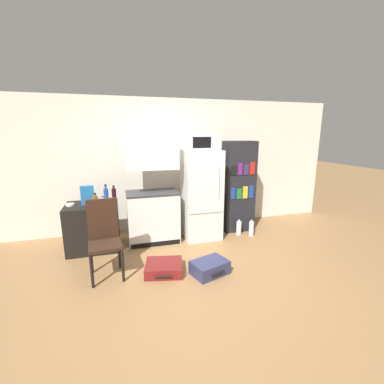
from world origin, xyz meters
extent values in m
plane|color=olive|center=(0.00, 0.00, 0.00)|extent=(24.00, 24.00, 0.00)
cube|color=silver|center=(0.20, 2.00, 1.23)|extent=(6.40, 0.10, 2.47)
cube|color=black|center=(-1.41, 1.29, 0.37)|extent=(0.79, 0.62, 0.74)
cube|color=silver|center=(-0.44, 1.34, 0.42)|extent=(0.85, 0.52, 0.84)
cube|color=#333338|center=(-0.44, 1.34, 0.86)|extent=(0.87, 0.53, 0.03)
cube|color=silver|center=(-0.44, 1.34, 1.54)|extent=(0.85, 0.44, 0.56)
cube|color=black|center=(-0.44, 1.08, 0.04)|extent=(0.82, 0.01, 0.08)
cube|color=silver|center=(0.41, 1.30, 0.78)|extent=(0.63, 0.60, 1.56)
cube|color=gray|center=(0.41, 1.00, 0.53)|extent=(0.61, 0.01, 0.01)
cylinder|color=silver|center=(0.62, 0.99, 1.06)|extent=(0.02, 0.02, 0.55)
cube|color=silver|center=(0.41, 1.30, 1.69)|extent=(0.53, 0.35, 0.26)
cube|color=black|center=(0.37, 1.13, 1.69)|extent=(0.31, 0.01, 0.18)
cube|color=black|center=(1.20, 1.44, 0.85)|extent=(0.58, 0.33, 1.70)
cube|color=#193899|center=(1.02, 1.26, 0.77)|extent=(0.08, 0.01, 0.21)
cube|color=#1E7033|center=(1.14, 1.26, 0.76)|extent=(0.10, 0.01, 0.19)
cube|color=gold|center=(1.26, 1.26, 0.77)|extent=(0.09, 0.01, 0.23)
cube|color=#193899|center=(1.38, 1.26, 0.78)|extent=(0.09, 0.01, 0.24)
cube|color=black|center=(1.02, 1.26, 1.19)|extent=(0.10, 0.01, 0.17)
cube|color=#661E75|center=(1.14, 1.26, 1.21)|extent=(0.08, 0.01, 0.22)
cube|color=#332856|center=(1.26, 1.26, 1.20)|extent=(0.09, 0.01, 0.19)
cube|color=red|center=(1.38, 1.26, 1.22)|extent=(0.10, 0.01, 0.23)
cylinder|color=brown|center=(-1.33, 1.12, 0.83)|extent=(0.08, 0.08, 0.17)
cylinder|color=brown|center=(-1.33, 1.12, 0.93)|extent=(0.03, 0.03, 0.03)
cylinder|color=black|center=(-1.33, 1.12, 0.95)|extent=(0.04, 0.04, 0.02)
cylinder|color=white|center=(-1.22, 1.13, 0.81)|extent=(0.07, 0.07, 0.12)
cylinder|color=white|center=(-1.22, 1.13, 0.88)|extent=(0.03, 0.03, 0.02)
cylinder|color=black|center=(-1.22, 1.13, 0.89)|extent=(0.03, 0.03, 0.01)
cylinder|color=#1E47A3|center=(-1.17, 1.23, 0.87)|extent=(0.07, 0.07, 0.25)
cylinder|color=#1E47A3|center=(-1.17, 1.23, 1.01)|extent=(0.03, 0.03, 0.04)
cylinder|color=black|center=(-1.17, 1.23, 1.05)|extent=(0.04, 0.04, 0.03)
cylinder|color=black|center=(-1.06, 1.49, 0.84)|extent=(0.07, 0.07, 0.19)
cylinder|color=black|center=(-1.06, 1.49, 0.95)|extent=(0.03, 0.03, 0.03)
cylinder|color=black|center=(-1.06, 1.49, 0.98)|extent=(0.04, 0.04, 0.02)
cylinder|color=silver|center=(-1.71, 1.29, 0.76)|extent=(0.13, 0.13, 0.03)
cube|color=#1E66A8|center=(-1.45, 1.29, 0.89)|extent=(0.19, 0.07, 0.30)
cylinder|color=black|center=(-1.34, 0.12, 0.22)|extent=(0.04, 0.04, 0.43)
cylinder|color=black|center=(-0.98, 0.16, 0.22)|extent=(0.04, 0.04, 0.43)
cylinder|color=black|center=(-1.38, 0.49, 0.22)|extent=(0.04, 0.04, 0.43)
cylinder|color=black|center=(-1.02, 0.52, 0.22)|extent=(0.04, 0.04, 0.43)
cube|color=#331E14|center=(-1.18, 0.32, 0.45)|extent=(0.44, 0.44, 0.04)
cube|color=#331E14|center=(-1.20, 0.50, 0.74)|extent=(0.38, 0.09, 0.54)
cube|color=navy|center=(0.13, 0.04, 0.09)|extent=(0.54, 0.45, 0.18)
cylinder|color=black|center=(0.19, -0.14, 0.09)|extent=(0.21, 0.08, 0.02)
cube|color=maroon|center=(-0.45, 0.23, 0.07)|extent=(0.57, 0.51, 0.14)
cylinder|color=black|center=(-0.50, 0.01, 0.07)|extent=(0.22, 0.07, 0.02)
cylinder|color=silver|center=(1.12, 1.18, 0.12)|extent=(0.09, 0.09, 0.25)
cylinder|color=silver|center=(1.12, 1.18, 0.27)|extent=(0.04, 0.04, 0.04)
cylinder|color=black|center=(1.12, 1.18, 0.31)|extent=(0.05, 0.05, 0.03)
cylinder|color=silver|center=(1.31, 1.06, 0.13)|extent=(0.09, 0.09, 0.26)
cylinder|color=silver|center=(1.31, 1.06, 0.29)|extent=(0.04, 0.04, 0.05)
cylinder|color=black|center=(1.31, 1.06, 0.32)|extent=(0.05, 0.05, 0.03)
camera|label=1|loc=(-0.94, -2.89, 1.84)|focal=24.00mm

